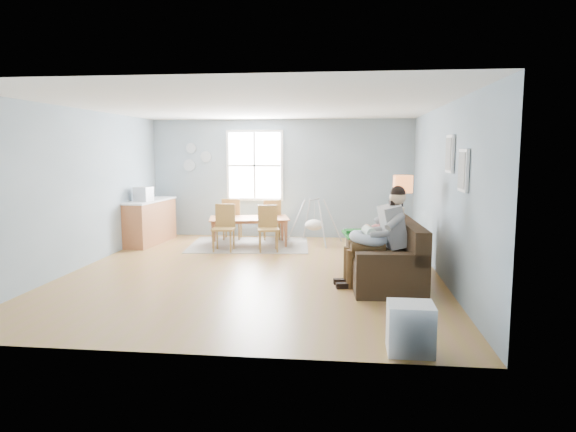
# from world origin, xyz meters

# --- Properties ---
(room) EXTENTS (8.40, 9.40, 3.90)m
(room) POSITION_xyz_m (0.00, 0.00, 2.42)
(room) COLOR #A87E3B
(window) EXTENTS (1.32, 0.08, 1.62)m
(window) POSITION_xyz_m (-0.60, 3.46, 1.65)
(window) COLOR white
(window) RESTS_ON room
(pictures) EXTENTS (0.05, 1.34, 0.74)m
(pictures) POSITION_xyz_m (2.97, -1.05, 1.85)
(pictures) COLOR white
(pictures) RESTS_ON room
(wall_plates) EXTENTS (0.67, 0.02, 0.66)m
(wall_plates) POSITION_xyz_m (-2.00, 3.47, 1.83)
(wall_plates) COLOR #93A4B0
(wall_plates) RESTS_ON room
(sofa) EXTENTS (1.12, 2.35, 0.93)m
(sofa) POSITION_xyz_m (2.14, -0.32, 0.33)
(sofa) COLOR black
(sofa) RESTS_ON room
(green_throw) EXTENTS (1.15, 1.00, 0.04)m
(green_throw) POSITION_xyz_m (2.00, 0.44, 0.59)
(green_throw) COLOR #166222
(green_throw) RESTS_ON sofa
(beige_pillow) EXTENTS (0.16, 0.53, 0.52)m
(beige_pillow) POSITION_xyz_m (2.34, 0.29, 0.83)
(beige_pillow) COLOR #B8AD8C
(beige_pillow) RESTS_ON sofa
(father) EXTENTS (1.09, 0.59, 1.49)m
(father) POSITION_xyz_m (2.01, -0.66, 0.80)
(father) COLOR gray
(father) RESTS_ON sofa
(nursing_pillow) EXTENTS (0.59, 0.58, 0.24)m
(nursing_pillow) POSITION_xyz_m (1.84, -0.67, 0.71)
(nursing_pillow) COLOR #A5B8CF
(nursing_pillow) RESTS_ON father
(infant) EXTENTS (0.21, 0.43, 0.16)m
(infant) POSITION_xyz_m (1.83, -0.63, 0.82)
(infant) COLOR silver
(infant) RESTS_ON nursing_pillow
(toddler) EXTENTS (0.58, 0.29, 0.91)m
(toddler) POSITION_xyz_m (2.04, -0.11, 0.78)
(toddler) COLOR silver
(toddler) RESTS_ON sofa
(floor_lamp) EXTENTS (0.32, 0.32, 1.59)m
(floor_lamp) POSITION_xyz_m (2.43, 0.38, 1.32)
(floor_lamp) COLOR black
(floor_lamp) RESTS_ON room
(storage_cube) EXTENTS (0.45, 0.40, 0.50)m
(storage_cube) POSITION_xyz_m (2.14, -3.20, 0.25)
(storage_cube) COLOR white
(storage_cube) RESTS_ON room
(rug) EXTENTS (2.63, 2.10, 0.01)m
(rug) POSITION_xyz_m (-0.53, 2.35, 0.01)
(rug) COLOR gray
(rug) RESTS_ON room
(dining_table) EXTENTS (1.82, 1.26, 0.58)m
(dining_table) POSITION_xyz_m (-0.53, 2.35, 0.29)
(dining_table) COLOR brown
(dining_table) RESTS_ON rug
(chair_sw) EXTENTS (0.43, 0.43, 0.93)m
(chair_sw) POSITION_xyz_m (-0.91, 1.70, 0.53)
(chair_sw) COLOR olive
(chair_sw) RESTS_ON rug
(chair_se) EXTENTS (0.49, 0.49, 0.91)m
(chair_se) POSITION_xyz_m (-0.04, 1.78, 0.52)
(chair_se) COLOR olive
(chair_se) RESTS_ON rug
(chair_nw) EXTENTS (0.45, 0.45, 0.94)m
(chair_nw) POSITION_xyz_m (-1.03, 2.91, 0.53)
(chair_nw) COLOR olive
(chair_nw) RESTS_ON rug
(chair_ne) EXTENTS (0.49, 0.49, 0.91)m
(chair_ne) POSITION_xyz_m (-0.14, 3.00, 0.52)
(chair_ne) COLOR olive
(chair_ne) RESTS_ON rug
(counter) EXTENTS (0.63, 1.72, 0.94)m
(counter) POSITION_xyz_m (-2.70, 2.36, 0.48)
(counter) COLOR brown
(counter) RESTS_ON room
(monitor) EXTENTS (0.37, 0.36, 0.30)m
(monitor) POSITION_xyz_m (-2.71, 2.04, 1.09)
(monitor) COLOR silver
(monitor) RESTS_ON counter
(baby_swing) EXTENTS (1.20, 1.21, 0.96)m
(baby_swing) POSITION_xyz_m (0.83, 2.63, 0.43)
(baby_swing) COLOR silver
(baby_swing) RESTS_ON room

